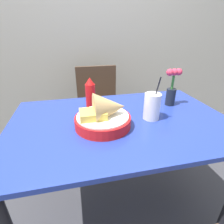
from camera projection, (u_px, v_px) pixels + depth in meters
ground_plane at (119, 207)px, 1.31m from camera, size 12.00×12.00×0.00m
wall_window at (91, 19)px, 1.82m from camera, size 7.00×0.06×2.60m
dining_table at (121, 134)px, 1.03m from camera, size 1.23×0.80×0.74m
chair_far_window at (98, 103)px, 1.76m from camera, size 0.40×0.40×0.88m
food_basket at (105, 115)px, 0.90m from camera, size 0.29×0.29×0.18m
ketchup_bottle at (90, 93)px, 1.10m from camera, size 0.06×0.06×0.20m
drink_cup at (152, 107)px, 0.97m from camera, size 0.09×0.09×0.25m
flower_vase at (172, 88)px, 1.13m from camera, size 0.10×0.06×0.24m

